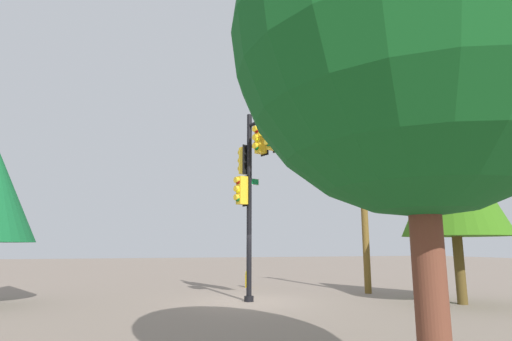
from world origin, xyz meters
TOP-DOWN VIEW (x-y plane):
  - ground_plane at (0.00, 0.00)m, footprint 120.00×120.00m
  - signal_pole_assembly at (1.26, 0.37)m, footprint 4.65×2.19m
  - utility_pole at (-1.01, 5.83)m, footprint 1.55×1.12m
  - fire_hydrant at (-5.14, 1.44)m, footprint 0.33×0.24m
  - tree_near at (3.03, 7.15)m, footprint 3.88×3.88m
  - tree_mid at (11.41, -1.21)m, footprint 4.63×4.63m

SIDE VIEW (x-z plane):
  - ground_plane at x=0.00m, z-range 0.00..0.00m
  - fire_hydrant at x=-5.14m, z-range 0.00..0.83m
  - utility_pole at x=-1.01m, z-range 0.11..7.27m
  - tree_near at x=3.03m, z-range 1.20..7.94m
  - tree_mid at x=11.41m, z-range 1.19..8.23m
  - signal_pole_assembly at x=1.26m, z-range 1.75..9.14m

